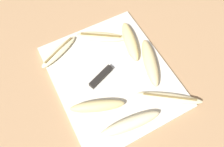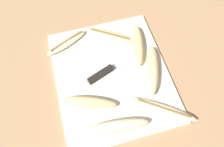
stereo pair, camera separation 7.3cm
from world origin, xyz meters
name	(u,v)px [view 2 (the right image)]	position (x,y,z in m)	size (l,w,h in m)	color
ground_plane	(112,76)	(0.00, 0.00, 0.00)	(4.00, 4.00, 0.00)	tan
cutting_board	(112,76)	(0.00, 0.00, 0.01)	(0.45, 0.38, 0.01)	silver
knife	(105,72)	(-0.01, -0.02, 0.02)	(0.09, 0.21, 0.02)	black
banana_cream_curved	(163,109)	(0.16, 0.12, 0.02)	(0.15, 0.19, 0.02)	beige
banana_pale_long	(67,43)	(-0.17, -0.12, 0.02)	(0.10, 0.16, 0.02)	beige
banana_spotted_left	(90,102)	(0.08, -0.09, 0.03)	(0.10, 0.17, 0.03)	#DBC684
banana_soft_right	(110,36)	(-0.15, 0.04, 0.02)	(0.14, 0.18, 0.02)	beige
banana_golden_short	(138,45)	(-0.08, 0.12, 0.03)	(0.17, 0.08, 0.04)	#EDD689
banana_mellow_near	(152,69)	(0.03, 0.13, 0.03)	(0.19, 0.10, 0.04)	beige
banana_bright_far	(117,126)	(0.18, -0.03, 0.03)	(0.06, 0.19, 0.04)	beige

